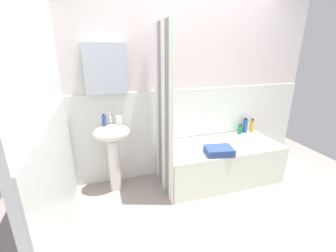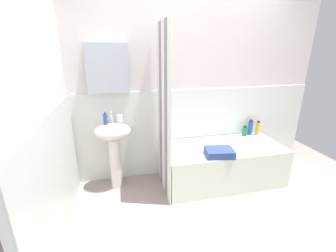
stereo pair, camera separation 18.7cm
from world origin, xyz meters
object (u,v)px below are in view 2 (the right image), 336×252
(conditioner_bottle, at_px, (250,128))
(towel_folded, at_px, (219,152))
(toothbrush_cup, at_px, (120,119))
(lotion_bottle, at_px, (258,128))
(shampoo_bottle, at_px, (245,131))
(soap_dispenser, at_px, (105,119))
(bathtub, at_px, (222,163))
(sink, at_px, (114,142))

(conditioner_bottle, height_order, towel_folded, conditioner_bottle)
(toothbrush_cup, relative_size, conditioner_bottle, 0.40)
(lotion_bottle, relative_size, shampoo_bottle, 1.40)
(conditioner_bottle, height_order, shampoo_bottle, conditioner_bottle)
(soap_dispenser, relative_size, lotion_bottle, 0.69)
(bathtub, bearing_deg, soap_dispenser, 172.92)
(sink, height_order, soap_dispenser, soap_dispenser)
(sink, xyz_separation_m, soap_dispenser, (-0.07, 0.01, 0.30))
(soap_dispenser, bearing_deg, shampoo_bottle, 2.83)
(sink, relative_size, conditioner_bottle, 3.87)
(soap_dispenser, xyz_separation_m, lotion_bottle, (2.14, 0.10, -0.32))
(conditioner_bottle, xyz_separation_m, towel_folded, (-0.75, -0.55, -0.06))
(toothbrush_cup, distance_m, bathtub, 1.46)
(soap_dispenser, relative_size, towel_folded, 0.45)
(towel_folded, bearing_deg, bathtub, 54.76)
(conditioner_bottle, bearing_deg, sink, -176.06)
(soap_dispenser, bearing_deg, towel_folded, -18.12)
(soap_dispenser, distance_m, towel_folded, 1.41)
(conditioner_bottle, xyz_separation_m, shampoo_bottle, (-0.11, -0.03, -0.04))
(towel_folded, bearing_deg, shampoo_bottle, 39.00)
(sink, height_order, towel_folded, sink)
(lotion_bottle, height_order, shampoo_bottle, lotion_bottle)
(towel_folded, bearing_deg, lotion_bottle, 31.63)
(toothbrush_cup, relative_size, bathtub, 0.06)
(bathtub, xyz_separation_m, towel_folded, (-0.17, -0.24, 0.30))
(lotion_bottle, xyz_separation_m, shampoo_bottle, (-0.21, -0.01, -0.03))
(toothbrush_cup, distance_m, lotion_bottle, 1.99)
(soap_dispenser, bearing_deg, toothbrush_cup, 10.69)
(soap_dispenser, relative_size, toothbrush_cup, 1.64)
(bathtub, relative_size, conditioner_bottle, 6.95)
(bathtub, distance_m, lotion_bottle, 0.82)
(shampoo_bottle, xyz_separation_m, towel_folded, (-0.64, -0.52, -0.03))
(lotion_bottle, bearing_deg, sink, -176.98)
(lotion_bottle, distance_m, towel_folded, 1.00)
(conditioner_bottle, bearing_deg, lotion_bottle, -14.24)
(toothbrush_cup, bearing_deg, shampoo_bottle, 2.06)
(soap_dispenser, distance_m, shampoo_bottle, 1.96)
(toothbrush_cup, bearing_deg, conditioner_bottle, 2.92)
(bathtub, bearing_deg, lotion_bottle, 22.56)
(soap_dispenser, height_order, lotion_bottle, soap_dispenser)
(shampoo_bottle, bearing_deg, bathtub, -149.46)
(soap_dispenser, relative_size, shampoo_bottle, 0.97)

